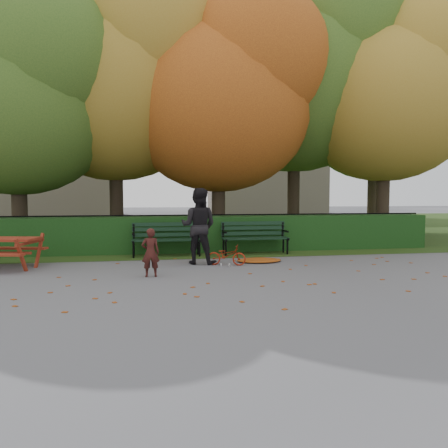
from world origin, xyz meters
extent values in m
plane|color=slate|center=(0.00, 0.00, 0.00)|extent=(90.00, 90.00, 0.00)
plane|color=#223D14|center=(0.00, 14.00, 0.01)|extent=(90.00, 90.00, 0.00)
cube|color=#B0A08D|center=(-9.00, 26.00, 7.50)|extent=(10.00, 7.00, 15.00)
cube|color=#B0A08D|center=(8.00, 28.00, 6.00)|extent=(9.00, 6.00, 12.00)
cube|color=black|center=(0.00, 4.50, 0.50)|extent=(13.00, 0.90, 1.00)
cube|color=black|center=(0.00, 5.30, 0.08)|extent=(14.00, 0.04, 0.04)
cube|color=black|center=(0.00, 5.30, 1.00)|extent=(14.00, 0.04, 0.04)
cylinder|color=black|center=(-3.00, 5.30, 0.50)|extent=(0.03, 0.03, 1.00)
cylinder|color=black|center=(0.00, 5.30, 0.50)|extent=(0.03, 0.03, 1.00)
cylinder|color=black|center=(3.00, 5.30, 0.50)|extent=(0.03, 0.03, 1.00)
cylinder|color=black|center=(6.50, 5.30, 0.50)|extent=(0.03, 0.03, 1.00)
cylinder|color=black|center=(-5.50, 5.80, 1.31)|extent=(0.44, 0.44, 2.62)
ellipsoid|color=#31511C|center=(-5.50, 5.80, 4.12)|extent=(5.60, 5.60, 5.04)
sphere|color=#31511C|center=(-4.52, 5.10, 5.38)|extent=(4.20, 4.20, 4.20)
cylinder|color=black|center=(-2.80, 7.00, 1.57)|extent=(0.44, 0.44, 3.15)
ellipsoid|color=olive|center=(-2.80, 7.00, 4.95)|extent=(6.40, 6.40, 5.76)
sphere|color=olive|center=(-1.68, 6.20, 6.39)|extent=(4.80, 4.80, 4.80)
cylinder|color=black|center=(0.50, 6.20, 1.40)|extent=(0.44, 0.44, 2.80)
ellipsoid|color=maroon|center=(0.50, 6.20, 4.40)|extent=(6.00, 6.00, 5.40)
sphere|color=maroon|center=(1.55, 5.45, 5.75)|extent=(4.50, 4.50, 4.50)
cylinder|color=black|center=(3.50, 7.50, 1.75)|extent=(0.44, 0.44, 3.50)
ellipsoid|color=#31511C|center=(3.50, 7.50, 5.50)|extent=(6.80, 6.80, 6.12)
sphere|color=#31511C|center=(4.69, 6.65, 7.03)|extent=(5.10, 5.10, 5.10)
cylinder|color=black|center=(6.20, 6.00, 1.49)|extent=(0.44, 0.44, 2.97)
ellipsoid|color=olive|center=(6.20, 6.00, 4.68)|extent=(5.80, 5.80, 5.22)
sphere|color=olive|center=(7.21, 5.28, 5.98)|extent=(4.35, 4.35, 4.35)
sphere|color=maroon|center=(-6.35, 8.68, 6.71)|extent=(4.95, 4.95, 4.95)
cylinder|color=black|center=(8.00, 10.00, 1.57)|extent=(0.44, 0.44, 3.15)
ellipsoid|color=#31511C|center=(8.00, 10.00, 4.95)|extent=(6.00, 6.00, 5.40)
sphere|color=#31511C|center=(9.05, 9.25, 6.30)|extent=(4.50, 4.50, 4.50)
cube|color=black|center=(-1.30, 3.42, 0.44)|extent=(1.80, 0.12, 0.04)
cube|color=black|center=(-1.30, 3.60, 0.44)|extent=(1.80, 0.12, 0.04)
cube|color=black|center=(-1.30, 3.78, 0.44)|extent=(1.80, 0.12, 0.04)
cube|color=black|center=(-1.30, 3.87, 0.55)|extent=(1.80, 0.05, 0.10)
cube|color=black|center=(-1.30, 3.87, 0.70)|extent=(1.80, 0.05, 0.10)
cube|color=black|center=(-1.30, 3.87, 0.83)|extent=(1.80, 0.05, 0.10)
cube|color=black|center=(-2.15, 3.60, 0.42)|extent=(0.05, 0.55, 0.06)
cube|color=black|center=(-2.15, 3.87, 0.65)|extent=(0.05, 0.05, 0.41)
cylinder|color=black|center=(-2.15, 3.42, 0.22)|extent=(0.05, 0.05, 0.44)
cylinder|color=black|center=(-2.15, 3.78, 0.22)|extent=(0.05, 0.05, 0.44)
cube|color=black|center=(-2.15, 3.62, 0.62)|extent=(0.05, 0.45, 0.04)
cube|color=black|center=(-0.45, 3.60, 0.42)|extent=(0.05, 0.55, 0.06)
cube|color=black|center=(-0.45, 3.87, 0.65)|extent=(0.05, 0.05, 0.41)
cylinder|color=black|center=(-0.45, 3.42, 0.22)|extent=(0.05, 0.05, 0.44)
cylinder|color=black|center=(-0.45, 3.78, 0.22)|extent=(0.05, 0.05, 0.44)
cube|color=black|center=(-0.45, 3.62, 0.62)|extent=(0.05, 0.45, 0.04)
cube|color=black|center=(1.10, 3.42, 0.44)|extent=(1.80, 0.12, 0.04)
cube|color=black|center=(1.10, 3.60, 0.44)|extent=(1.80, 0.12, 0.04)
cube|color=black|center=(1.10, 3.78, 0.44)|extent=(1.80, 0.12, 0.04)
cube|color=black|center=(1.10, 3.87, 0.55)|extent=(1.80, 0.05, 0.10)
cube|color=black|center=(1.10, 3.87, 0.70)|extent=(1.80, 0.05, 0.10)
cube|color=black|center=(1.10, 3.87, 0.83)|extent=(1.80, 0.05, 0.10)
cube|color=black|center=(0.25, 3.60, 0.42)|extent=(0.05, 0.55, 0.06)
cube|color=black|center=(0.25, 3.87, 0.65)|extent=(0.05, 0.05, 0.41)
cylinder|color=black|center=(0.25, 3.42, 0.22)|extent=(0.05, 0.05, 0.44)
cylinder|color=black|center=(0.25, 3.78, 0.22)|extent=(0.05, 0.05, 0.44)
cube|color=black|center=(0.25, 3.62, 0.62)|extent=(0.05, 0.45, 0.04)
cube|color=black|center=(1.95, 3.60, 0.42)|extent=(0.05, 0.55, 0.06)
cube|color=black|center=(1.95, 3.87, 0.65)|extent=(0.05, 0.05, 0.41)
cylinder|color=black|center=(1.95, 3.42, 0.22)|extent=(0.05, 0.05, 0.44)
cylinder|color=black|center=(1.95, 3.78, 0.22)|extent=(0.05, 0.05, 0.44)
cube|color=black|center=(1.95, 3.62, 0.62)|extent=(0.05, 0.45, 0.04)
cube|color=maroon|center=(-4.87, 2.81, 0.39)|extent=(1.62, 0.57, 0.04)
cube|color=maroon|center=(-4.39, 1.75, 0.36)|extent=(0.15, 0.46, 0.78)
cube|color=maroon|center=(-4.22, 2.53, 0.36)|extent=(0.15, 0.46, 0.78)
cube|color=maroon|center=(-4.30, 2.14, 0.59)|extent=(0.31, 1.19, 0.05)
ellipsoid|color=#76340D|center=(0.87, 2.32, 0.04)|extent=(1.29, 1.11, 0.08)
imported|color=#3B1612|center=(-1.73, 0.82, 0.49)|extent=(0.37, 0.25, 0.97)
imported|color=black|center=(-0.60, 2.29, 0.89)|extent=(1.06, 0.95, 1.78)
imported|color=maroon|center=(0.00, 1.94, 0.23)|extent=(0.94, 0.59, 0.47)
camera|label=1|loc=(-1.76, -7.88, 1.65)|focal=35.00mm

